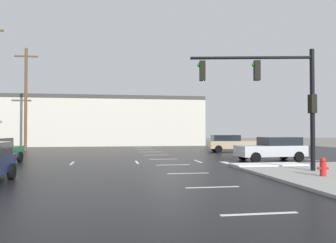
{
  "coord_description": "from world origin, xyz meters",
  "views": [
    {
      "loc": [
        -3.61,
        -22.09,
        2.1
      ],
      "look_at": [
        1.15,
        6.98,
        2.79
      ],
      "focal_mm": 37.01,
      "sensor_mm": 36.0,
      "label": 1
    }
  ],
  "objects_px": {
    "fire_hydrant": "(323,167)",
    "sedan_tan": "(231,143)",
    "sedan_silver": "(273,148)",
    "traffic_signal_mast": "(277,88)",
    "utility_pole_distant": "(26,97)"
  },
  "relations": [
    {
      "from": "sedan_silver",
      "to": "sedan_tan",
      "type": "height_order",
      "value": "same"
    },
    {
      "from": "fire_hydrant",
      "to": "sedan_tan",
      "type": "distance_m",
      "value": 17.66
    },
    {
      "from": "fire_hydrant",
      "to": "sedan_tan",
      "type": "xyz_separation_m",
      "value": [
        2.17,
        17.52,
        0.32
      ]
    },
    {
      "from": "fire_hydrant",
      "to": "sedan_silver",
      "type": "bearing_deg",
      "value": 77.84
    },
    {
      "from": "utility_pole_distant",
      "to": "fire_hydrant",
      "type": "bearing_deg",
      "value": -52.42
    },
    {
      "from": "fire_hydrant",
      "to": "traffic_signal_mast",
      "type": "bearing_deg",
      "value": 112.48
    },
    {
      "from": "fire_hydrant",
      "to": "sedan_silver",
      "type": "xyz_separation_m",
      "value": [
        1.77,
        8.2,
        0.32
      ]
    },
    {
      "from": "fire_hydrant",
      "to": "sedan_silver",
      "type": "height_order",
      "value": "sedan_silver"
    },
    {
      "from": "traffic_signal_mast",
      "to": "fire_hydrant",
      "type": "height_order",
      "value": "traffic_signal_mast"
    },
    {
      "from": "traffic_signal_mast",
      "to": "sedan_tan",
      "type": "relative_size",
      "value": 1.27
    },
    {
      "from": "sedan_silver",
      "to": "utility_pole_distant",
      "type": "relative_size",
      "value": 0.46
    },
    {
      "from": "fire_hydrant",
      "to": "sedan_silver",
      "type": "distance_m",
      "value": 8.4
    },
    {
      "from": "sedan_tan",
      "to": "utility_pole_distant",
      "type": "bearing_deg",
      "value": 171.16
    },
    {
      "from": "traffic_signal_mast",
      "to": "sedan_silver",
      "type": "height_order",
      "value": "traffic_signal_mast"
    },
    {
      "from": "sedan_silver",
      "to": "sedan_tan",
      "type": "bearing_deg",
      "value": -96.44
    }
  ]
}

